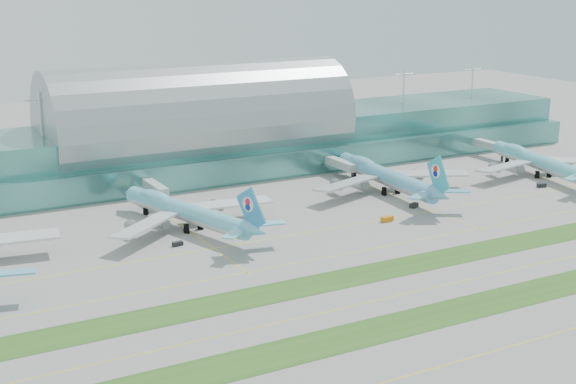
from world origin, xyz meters
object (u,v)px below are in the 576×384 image
airliner_c (385,175)px  airliner_d (538,161)px  terminal (199,136)px  airliner_b (185,210)px

airliner_c → airliner_d: 67.35m
airliner_d → terminal: bearing=159.5°
terminal → airliner_c: 77.13m
airliner_b → airliner_c: (79.58, 6.65, 0.31)m
airliner_d → airliner_c: bearing=-176.4°
airliner_c → terminal: bearing=131.0°
terminal → airliner_b: bearing=-115.8°
terminal → airliner_c: size_ratio=4.71×
airliner_c → airliner_d: airliner_c is taller
airliner_b → airliner_d: airliner_d is taller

